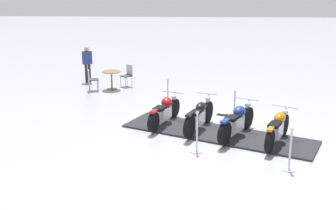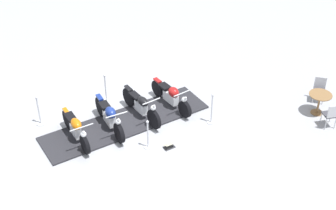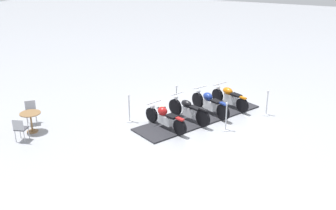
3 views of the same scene
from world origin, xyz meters
TOP-DOWN VIEW (x-y plane):
  - ground_plane at (0.00, 0.00)m, footprint 80.00×80.00m
  - display_platform at (0.00, 0.00)m, footprint 5.85×3.81m
  - motorcycle_copper at (1.62, -0.72)m, footprint 1.14×1.95m
  - motorcycle_navy at (0.55, -0.22)m, footprint 1.29×2.07m
  - motorcycle_black at (-0.52, 0.28)m, footprint 1.03×2.14m
  - motorcycle_maroon at (-1.59, 0.79)m, footprint 1.02×2.11m
  - stanchion_right_rear at (-1.59, 2.38)m, footprint 0.29×0.29m
  - stanchion_left_mid at (-0.63, -1.35)m, footprint 0.34×0.34m
  - stanchion_left_front at (1.59, -2.38)m, footprint 0.33×0.33m
  - stanchion_right_mid at (0.63, 1.35)m, footprint 0.29×0.29m
  - info_placard at (0.29, 1.92)m, footprint 0.41×0.36m
  - cafe_table at (-4.06, 5.18)m, footprint 0.77×0.77m
  - cafe_chair_near_table at (-3.48, 5.76)m, footprint 0.57×0.57m
  - cafe_chair_across_table at (-4.84, 4.93)m, footprint 0.51×0.51m

SIDE VIEW (x-z plane):
  - ground_plane at x=0.00m, z-range 0.00..0.00m
  - display_platform at x=0.00m, z-range 0.00..0.06m
  - info_placard at x=0.29m, z-range -0.04..0.18m
  - stanchion_left_front at x=1.59m, z-range -0.19..0.90m
  - stanchion_left_mid at x=-0.63m, z-range -0.21..0.93m
  - stanchion_right_mid at x=0.63m, z-range -0.16..0.88m
  - stanchion_right_rear at x=-1.59m, z-range -0.16..0.99m
  - motorcycle_maroon at x=-1.59m, z-range 0.04..0.93m
  - motorcycle_black at x=-0.52m, z-range 0.01..1.01m
  - motorcycle_navy at x=0.55m, z-range 0.02..1.00m
  - motorcycle_copper at x=1.62m, z-range 0.06..0.97m
  - cafe_chair_across_table at x=-4.84m, z-range 0.08..0.96m
  - cafe_chair_near_table at x=-3.48m, z-range 0.07..1.00m
  - cafe_table at x=-4.06m, z-range 0.19..0.96m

